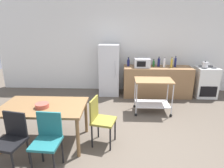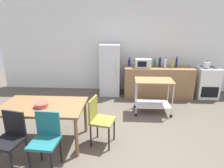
% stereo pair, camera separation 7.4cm
% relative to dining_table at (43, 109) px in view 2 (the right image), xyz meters
% --- Properties ---
extents(ground_plane, '(12.00, 12.00, 0.00)m').
position_rel_dining_table_xyz_m(ground_plane, '(1.58, -0.04, -0.67)').
color(ground_plane, brown).
extents(back_wall, '(8.40, 0.12, 2.90)m').
position_rel_dining_table_xyz_m(back_wall, '(1.58, 3.16, 0.78)').
color(back_wall, white).
rests_on(back_wall, ground_plane).
extents(kitchen_counter, '(2.00, 0.64, 0.90)m').
position_rel_dining_table_xyz_m(kitchen_counter, '(2.48, 2.56, -0.22)').
color(kitchen_counter, olive).
rests_on(kitchen_counter, ground_plane).
extents(dining_table, '(1.50, 0.90, 0.75)m').
position_rel_dining_table_xyz_m(dining_table, '(0.00, 0.00, 0.00)').
color(dining_table, brown).
rests_on(dining_table, ground_plane).
extents(chair_teal, '(0.42, 0.42, 0.89)m').
position_rel_dining_table_xyz_m(chair_teal, '(0.30, -0.66, -0.15)').
color(chair_teal, '#1E666B').
rests_on(chair_teal, ground_plane).
extents(chair_black, '(0.47, 0.47, 0.89)m').
position_rel_dining_table_xyz_m(chair_black, '(-0.25, -0.67, -0.15)').
color(chair_black, black).
rests_on(chair_black, ground_plane).
extents(chair_olive, '(0.48, 0.48, 0.89)m').
position_rel_dining_table_xyz_m(chair_olive, '(1.02, 0.01, -0.15)').
color(chair_olive, olive).
rests_on(chair_olive, ground_plane).
extents(stove_oven, '(0.60, 0.61, 0.92)m').
position_rel_dining_table_xyz_m(stove_oven, '(3.93, 2.58, -0.22)').
color(stove_oven, white).
rests_on(stove_oven, ground_plane).
extents(refrigerator, '(0.60, 0.63, 1.55)m').
position_rel_dining_table_xyz_m(refrigerator, '(1.03, 2.66, 0.10)').
color(refrigerator, silver).
rests_on(refrigerator, ground_plane).
extents(kitchen_cart, '(0.91, 0.57, 0.85)m').
position_rel_dining_table_xyz_m(kitchen_cart, '(2.18, 1.39, -0.10)').
color(kitchen_cart, olive).
rests_on(kitchen_cart, ground_plane).
extents(bottle_sesame_oil, '(0.08, 0.08, 0.27)m').
position_rel_dining_table_xyz_m(bottle_sesame_oil, '(1.61, 2.66, 0.34)').
color(bottle_sesame_oil, navy).
rests_on(bottle_sesame_oil, kitchen_counter).
extents(microwave, '(0.46, 0.35, 0.26)m').
position_rel_dining_table_xyz_m(microwave, '(2.01, 2.52, 0.36)').
color(microwave, silver).
rests_on(microwave, kitchen_counter).
extents(bottle_olive_oil, '(0.07, 0.07, 0.22)m').
position_rel_dining_table_xyz_m(bottle_olive_oil, '(2.37, 2.64, 0.31)').
color(bottle_olive_oil, '#1E6628').
rests_on(bottle_olive_oil, kitchen_counter).
extents(bottle_soda, '(0.07, 0.07, 0.29)m').
position_rel_dining_table_xyz_m(bottle_soda, '(2.52, 2.64, 0.35)').
color(bottle_soda, navy).
rests_on(bottle_soda, kitchen_counter).
extents(bottle_hot_sauce, '(0.07, 0.07, 0.29)m').
position_rel_dining_table_xyz_m(bottle_hot_sauce, '(2.66, 2.54, 0.36)').
color(bottle_hot_sauce, silver).
rests_on(bottle_hot_sauce, kitchen_counter).
extents(bottle_wine, '(0.06, 0.06, 0.31)m').
position_rel_dining_table_xyz_m(bottle_wine, '(2.86, 2.51, 0.36)').
color(bottle_wine, gold).
rests_on(bottle_wine, kitchen_counter).
extents(bottle_vinegar, '(0.06, 0.06, 0.32)m').
position_rel_dining_table_xyz_m(bottle_vinegar, '(3.00, 2.62, 0.37)').
color(bottle_vinegar, navy).
rests_on(bottle_vinegar, kitchen_counter).
extents(fruit_bowl, '(0.24, 0.24, 0.08)m').
position_rel_dining_table_xyz_m(fruit_bowl, '(0.02, -0.08, 0.12)').
color(fruit_bowl, '#B24C3F').
rests_on(fruit_bowl, dining_table).
extents(kettle, '(0.24, 0.17, 0.19)m').
position_rel_dining_table_xyz_m(kettle, '(3.81, 2.48, 0.33)').
color(kettle, silver).
rests_on(kettle, stove_oven).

